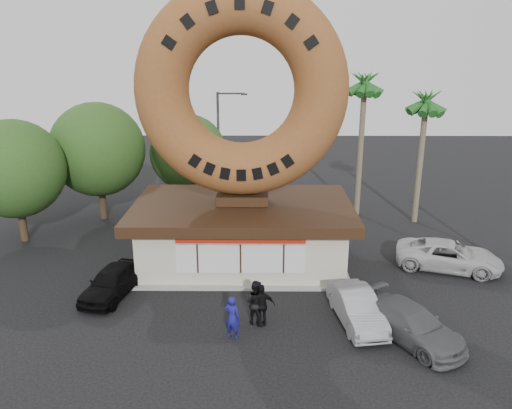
{
  "coord_description": "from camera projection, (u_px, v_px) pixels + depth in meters",
  "views": [
    {
      "loc": [
        0.89,
        -18.34,
        11.02
      ],
      "look_at": [
        0.71,
        4.0,
        3.86
      ],
      "focal_mm": 35.0,
      "sensor_mm": 36.0,
      "label": 1
    }
  ],
  "objects": [
    {
      "name": "ground",
      "position": [
        238.0,
        321.0,
        20.83
      ],
      "size": [
        90.0,
        90.0,
        0.0
      ],
      "primitive_type": "plane",
      "color": "black",
      "rests_on": "ground"
    },
    {
      "name": "street_lamp",
      "position": [
        221.0,
        143.0,
        34.72
      ],
      "size": [
        2.11,
        0.2,
        8.0
      ],
      "color": "#59595E",
      "rests_on": "ground"
    },
    {
      "name": "donut_shop",
      "position": [
        243.0,
        231.0,
        25.99
      ],
      "size": [
        11.2,
        7.2,
        3.8
      ],
      "color": "beige",
      "rests_on": "ground"
    },
    {
      "name": "person_left",
      "position": [
        232.0,
        317.0,
        19.41
      ],
      "size": [
        0.78,
        0.65,
        1.81
      ],
      "primitive_type": "imported",
      "rotation": [
        0.0,
        0.0,
        2.74
      ],
      "color": "navy",
      "rests_on": "ground"
    },
    {
      "name": "palm_far",
      "position": [
        426.0,
        106.0,
        30.37
      ],
      "size": [
        2.6,
        2.6,
        8.75
      ],
      "color": "#726651",
      "rests_on": "ground"
    },
    {
      "name": "person_center",
      "position": [
        255.0,
        302.0,
        20.43
      ],
      "size": [
        1.14,
        1.03,
        1.92
      ],
      "primitive_type": "imported",
      "rotation": [
        0.0,
        0.0,
        2.75
      ],
      "color": "black",
      "rests_on": "ground"
    },
    {
      "name": "palm_near",
      "position": [
        365.0,
        88.0,
        31.54
      ],
      "size": [
        2.6,
        2.6,
        9.75
      ],
      "color": "#726651",
      "rests_on": "ground"
    },
    {
      "name": "tree_mid",
      "position": [
        188.0,
        153.0,
        33.92
      ],
      "size": [
        5.2,
        5.2,
        6.63
      ],
      "color": "#473321",
      "rests_on": "ground"
    },
    {
      "name": "person_right",
      "position": [
        262.0,
        305.0,
        20.28
      ],
      "size": [
        1.13,
        0.6,
        1.83
      ],
      "primitive_type": "imported",
      "rotation": [
        0.0,
        0.0,
        3.28
      ],
      "color": "black",
      "rests_on": "ground"
    },
    {
      "name": "car_black",
      "position": [
        112.0,
        282.0,
        22.79
      ],
      "size": [
        2.49,
        4.31,
        1.38
      ],
      "primitive_type": "imported",
      "rotation": [
        0.0,
        0.0,
        -0.22
      ],
      "color": "black",
      "rests_on": "ground"
    },
    {
      "name": "tree_far",
      "position": [
        15.0,
        169.0,
        28.18
      ],
      "size": [
        5.6,
        5.6,
        7.14
      ],
      "color": "#473321",
      "rests_on": "ground"
    },
    {
      "name": "car_white",
      "position": [
        449.0,
        256.0,
        25.55
      ],
      "size": [
        5.72,
        3.91,
        1.45
      ],
      "primitive_type": "imported",
      "rotation": [
        0.0,
        0.0,
        1.26
      ],
      "color": "#BEBEBE",
      "rests_on": "ground"
    },
    {
      "name": "tree_west",
      "position": [
        98.0,
        150.0,
        31.87
      ],
      "size": [
        6.0,
        6.0,
        7.65
      ],
      "color": "#473321",
      "rests_on": "ground"
    },
    {
      "name": "car_grey",
      "position": [
        411.0,
        323.0,
        19.41
      ],
      "size": [
        4.09,
        4.98,
        1.36
      ],
      "primitive_type": "imported",
      "rotation": [
        0.0,
        0.0,
        0.56
      ],
      "color": "#595C5E",
      "rests_on": "ground"
    },
    {
      "name": "car_silver",
      "position": [
        357.0,
        307.0,
        20.59
      ],
      "size": [
        2.04,
        4.3,
        1.36
      ],
      "primitive_type": "imported",
      "rotation": [
        0.0,
        0.0,
        0.15
      ],
      "color": "#939498",
      "rests_on": "ground"
    },
    {
      "name": "giant_donut",
      "position": [
        242.0,
        91.0,
        23.82
      ],
      "size": [
        10.27,
        2.62,
        10.27
      ],
      "primitive_type": "torus",
      "rotation": [
        1.57,
        0.0,
        0.0
      ],
      "color": "brown",
      "rests_on": "donut_shop"
    }
  ]
}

